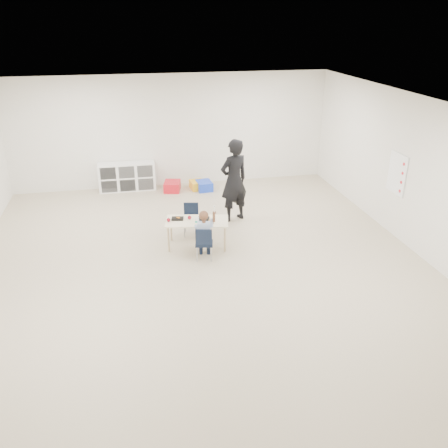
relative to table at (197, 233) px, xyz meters
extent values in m
plane|color=#B7A78D|center=(-0.04, -0.75, -0.27)|extent=(9.00, 9.00, 0.00)
plane|color=white|center=(-0.04, -0.75, 2.53)|extent=(9.00, 9.00, 0.00)
cube|color=white|center=(-0.04, 3.75, 1.13)|extent=(8.00, 0.02, 2.80)
cube|color=white|center=(-0.04, -5.25, 1.13)|extent=(8.00, 0.02, 2.80)
cube|color=white|center=(3.96, -0.75, 1.13)|extent=(0.02, 9.00, 2.80)
cube|color=#FDF2CA|center=(0.00, 0.00, 0.25)|extent=(1.26, 0.81, 0.03)
cube|color=black|center=(0.13, 0.02, 0.28)|extent=(0.25, 0.20, 0.03)
cube|color=black|center=(-0.35, 0.13, 0.28)|extent=(0.25, 0.20, 0.03)
cube|color=white|center=(-0.01, -0.09, 0.31)|extent=(0.08, 0.08, 0.10)
ellipsoid|color=#B6874A|center=(0.23, -0.16, 0.30)|extent=(0.09, 0.09, 0.07)
sphere|color=maroon|center=(-0.13, 0.09, 0.30)|extent=(0.07, 0.07, 0.07)
sphere|color=maroon|center=(-0.53, 0.05, 0.30)|extent=(0.07, 0.07, 0.07)
cube|color=white|center=(-1.24, 3.53, 0.08)|extent=(1.40, 0.40, 0.70)
cube|color=white|center=(3.94, -0.15, 0.98)|extent=(0.02, 0.60, 0.80)
imported|color=black|center=(0.97, 1.13, 0.62)|extent=(0.76, 0.63, 1.78)
cube|color=red|center=(-0.15, 3.21, -0.15)|extent=(0.48, 0.57, 0.24)
cube|color=#F4AD19|center=(0.49, 3.23, -0.17)|extent=(0.38, 0.46, 0.21)
cube|color=blue|center=(0.65, 3.11, -0.16)|extent=(0.40, 0.49, 0.23)
camera|label=1|loc=(-1.16, -8.11, 3.82)|focal=38.00mm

